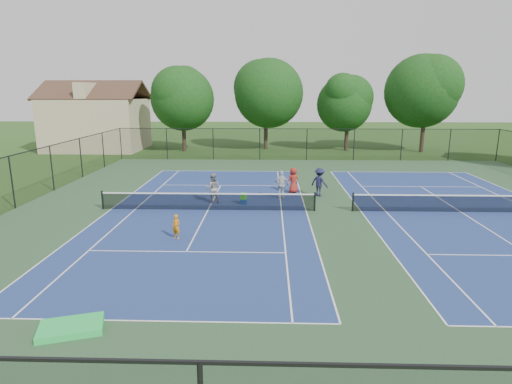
{
  "coord_description": "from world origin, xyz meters",
  "views": [
    {
      "loc": [
        -3.59,
        -22.98,
        6.52
      ],
      "look_at": [
        -4.28,
        -1.0,
        1.3
      ],
      "focal_mm": 30.0,
      "sensor_mm": 36.0,
      "label": 1
    }
  ],
  "objects_px": {
    "tree_back_c": "(348,100)",
    "child_player": "(176,227)",
    "ball_crate": "(244,202)",
    "tree_back_d": "(427,88)",
    "bystander_c": "(293,180)",
    "bystander_b": "(319,182)",
    "ball_hopper": "(244,196)",
    "tree_back_b": "(266,90)",
    "clapboard_house": "(97,122)",
    "instructor": "(213,188)",
    "bystander_a": "(282,185)",
    "tree_back_a": "(182,95)"
  },
  "relations": [
    {
      "from": "tree_back_c",
      "to": "clapboard_house",
      "type": "xyz_separation_m",
      "value": [
        -28.0,
        -0.0,
        -2.39
      ]
    },
    {
      "from": "tree_back_d",
      "to": "bystander_b",
      "type": "distance_m",
      "value": 25.22
    },
    {
      "from": "bystander_c",
      "to": "tree_back_a",
      "type": "bearing_deg",
      "value": -94.13
    },
    {
      "from": "tree_back_c",
      "to": "child_player",
      "type": "bearing_deg",
      "value": -113.2
    },
    {
      "from": "tree_back_c",
      "to": "tree_back_d",
      "type": "relative_size",
      "value": 0.81
    },
    {
      "from": "bystander_a",
      "to": "bystander_b",
      "type": "xyz_separation_m",
      "value": [
        2.4,
        0.69,
        0.03
      ]
    },
    {
      "from": "tree_back_b",
      "to": "ball_crate",
      "type": "relative_size",
      "value": 28.7
    },
    {
      "from": "tree_back_c",
      "to": "bystander_a",
      "type": "bearing_deg",
      "value": -109.39
    },
    {
      "from": "clapboard_house",
      "to": "ball_hopper",
      "type": "xyz_separation_m",
      "value": [
        17.92,
        -23.62,
        -2.62
      ]
    },
    {
      "from": "tree_back_a",
      "to": "instructor",
      "type": "relative_size",
      "value": 5.13
    },
    {
      "from": "child_player",
      "to": "ball_hopper",
      "type": "relative_size",
      "value": 3.05
    },
    {
      "from": "child_player",
      "to": "bystander_b",
      "type": "xyz_separation_m",
      "value": [
        7.34,
        8.24,
        0.34
      ]
    },
    {
      "from": "tree_back_b",
      "to": "bystander_c",
      "type": "height_order",
      "value": "tree_back_b"
    },
    {
      "from": "tree_back_b",
      "to": "tree_back_d",
      "type": "relative_size",
      "value": 0.97
    },
    {
      "from": "clapboard_house",
      "to": "instructor",
      "type": "distance_m",
      "value": 28.43
    },
    {
      "from": "tree_back_a",
      "to": "ball_hopper",
      "type": "distance_m",
      "value": 24.61
    },
    {
      "from": "bystander_c",
      "to": "tree_back_c",
      "type": "bearing_deg",
      "value": -142.07
    },
    {
      "from": "tree_back_a",
      "to": "tree_back_c",
      "type": "distance_m",
      "value": 18.04
    },
    {
      "from": "tree_back_d",
      "to": "bystander_c",
      "type": "distance_m",
      "value": 25.45
    },
    {
      "from": "tree_back_b",
      "to": "bystander_a",
      "type": "xyz_separation_m",
      "value": [
        1.18,
        -23.21,
        -5.72
      ]
    },
    {
      "from": "ball_hopper",
      "to": "clapboard_house",
      "type": "bearing_deg",
      "value": 127.18
    },
    {
      "from": "bystander_c",
      "to": "ball_hopper",
      "type": "distance_m",
      "value": 4.28
    },
    {
      "from": "clapboard_house",
      "to": "ball_hopper",
      "type": "distance_m",
      "value": 29.76
    },
    {
      "from": "child_player",
      "to": "instructor",
      "type": "distance_m",
      "value": 6.47
    },
    {
      "from": "tree_back_a",
      "to": "ball_crate",
      "type": "xyz_separation_m",
      "value": [
        7.92,
        -22.62,
        -5.89
      ]
    },
    {
      "from": "child_player",
      "to": "bystander_b",
      "type": "height_order",
      "value": "bystander_b"
    },
    {
      "from": "tree_back_a",
      "to": "ball_hopper",
      "type": "relative_size",
      "value": 24.8
    },
    {
      "from": "instructor",
      "to": "bystander_c",
      "type": "relative_size",
      "value": 1.06
    },
    {
      "from": "bystander_a",
      "to": "ball_hopper",
      "type": "height_order",
      "value": "bystander_a"
    },
    {
      "from": "ball_crate",
      "to": "ball_hopper",
      "type": "relative_size",
      "value": 0.95
    },
    {
      "from": "tree_back_b",
      "to": "bystander_b",
      "type": "height_order",
      "value": "tree_back_b"
    },
    {
      "from": "ball_hopper",
      "to": "bystander_c",
      "type": "bearing_deg",
      "value": 43.93
    },
    {
      "from": "bystander_a",
      "to": "bystander_b",
      "type": "distance_m",
      "value": 2.5
    },
    {
      "from": "instructor",
      "to": "bystander_c",
      "type": "distance_m",
      "value": 5.61
    },
    {
      "from": "clapboard_house",
      "to": "child_player",
      "type": "xyz_separation_m",
      "value": [
        15.25,
        -29.76,
        -2.53
      ]
    },
    {
      "from": "tree_back_c",
      "to": "ball_crate",
      "type": "xyz_separation_m",
      "value": [
        -10.08,
        -23.62,
        -5.34
      ]
    },
    {
      "from": "child_player",
      "to": "instructor",
      "type": "height_order",
      "value": "instructor"
    },
    {
      "from": "tree_back_d",
      "to": "bystander_c",
      "type": "relative_size",
      "value": 6.18
    },
    {
      "from": "tree_back_b",
      "to": "bystander_c",
      "type": "bearing_deg",
      "value": -84.75
    },
    {
      "from": "clapboard_house",
      "to": "ball_crate",
      "type": "distance_m",
      "value": 29.79
    },
    {
      "from": "tree_back_d",
      "to": "clapboard_house",
      "type": "bearing_deg",
      "value": 178.41
    },
    {
      "from": "tree_back_d",
      "to": "ball_crate",
      "type": "distance_m",
      "value": 29.72
    },
    {
      "from": "tree_back_d",
      "to": "bystander_b",
      "type": "relative_size",
      "value": 5.73
    },
    {
      "from": "tree_back_a",
      "to": "instructor",
      "type": "xyz_separation_m",
      "value": [
        6.07,
        -22.35,
        -5.15
      ]
    },
    {
      "from": "tree_back_c",
      "to": "bystander_a",
      "type": "distance_m",
      "value": 23.99
    },
    {
      "from": "tree_back_c",
      "to": "tree_back_d",
      "type": "xyz_separation_m",
      "value": [
        8.0,
        -1.0,
        1.34
      ]
    },
    {
      "from": "ball_hopper",
      "to": "child_player",
      "type": "bearing_deg",
      "value": -113.53
    },
    {
      "from": "tree_back_d",
      "to": "ball_hopper",
      "type": "relative_size",
      "value": 28.09
    },
    {
      "from": "tree_back_c",
      "to": "child_player",
      "type": "xyz_separation_m",
      "value": [
        -12.75,
        -29.76,
        -4.92
      ]
    },
    {
      "from": "tree_back_c",
      "to": "bystander_c",
      "type": "bearing_deg",
      "value": -108.74
    }
  ]
}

